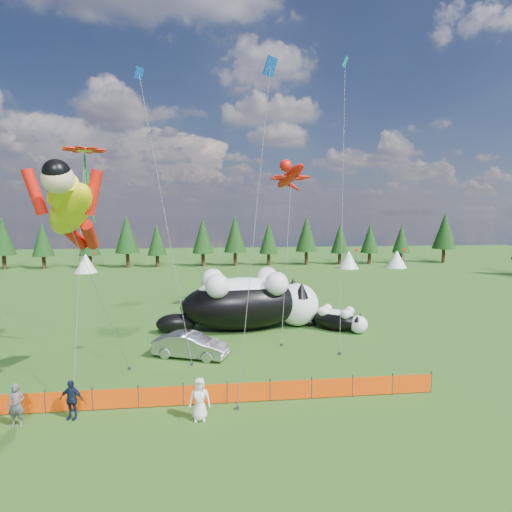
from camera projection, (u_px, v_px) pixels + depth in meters
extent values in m
plane|color=#16380A|center=(206.00, 378.00, 21.34)|extent=(160.00, 160.00, 0.00)
cylinder|color=#262626|center=(45.00, 401.00, 17.53)|extent=(0.06, 0.06, 1.10)
cylinder|color=#262626|center=(92.00, 399.00, 17.76)|extent=(0.06, 0.06, 1.10)
cylinder|color=#262626|center=(138.00, 397.00, 17.98)|extent=(0.06, 0.06, 1.10)
cylinder|color=#262626|center=(183.00, 394.00, 18.21)|extent=(0.06, 0.06, 1.10)
cylinder|color=#262626|center=(227.00, 392.00, 18.43)|extent=(0.06, 0.06, 1.10)
cylinder|color=#262626|center=(270.00, 390.00, 18.66)|extent=(0.06, 0.06, 1.10)
cylinder|color=#262626|center=(312.00, 388.00, 18.88)|extent=(0.06, 0.06, 1.10)
cylinder|color=#262626|center=(352.00, 386.00, 19.11)|extent=(0.06, 0.06, 1.10)
cylinder|color=#262626|center=(392.00, 384.00, 19.33)|extent=(0.06, 0.06, 1.10)
cylinder|color=#262626|center=(431.00, 382.00, 19.56)|extent=(0.06, 0.06, 1.10)
cube|color=#F94305|center=(21.00, 404.00, 17.43)|extent=(2.00, 0.04, 0.90)
cube|color=#F94305|center=(69.00, 401.00, 17.65)|extent=(2.00, 0.04, 0.90)
cube|color=#F94305|center=(116.00, 399.00, 17.87)|extent=(2.00, 0.04, 0.90)
cube|color=#F94305|center=(161.00, 397.00, 18.10)|extent=(2.00, 0.04, 0.90)
cube|color=#F94305|center=(205.00, 394.00, 18.32)|extent=(2.00, 0.04, 0.90)
cube|color=#F94305|center=(249.00, 392.00, 18.55)|extent=(2.00, 0.04, 0.90)
cube|color=#F94305|center=(291.00, 390.00, 18.77)|extent=(2.00, 0.04, 0.90)
cube|color=#F94305|center=(332.00, 388.00, 19.00)|extent=(2.00, 0.04, 0.90)
cube|color=#F94305|center=(372.00, 386.00, 19.22)|extent=(2.00, 0.04, 0.90)
cube|color=#F94305|center=(412.00, 384.00, 19.45)|extent=(2.00, 0.04, 0.90)
ellipsoid|color=black|center=(243.00, 305.00, 30.18)|extent=(9.77, 5.41, 3.73)
ellipsoid|color=white|center=(242.00, 293.00, 30.08)|extent=(7.36, 3.91, 2.28)
sphere|color=white|center=(297.00, 304.00, 31.19)|extent=(3.32, 3.32, 3.32)
sphere|color=#CB4E6A|center=(314.00, 303.00, 31.51)|extent=(0.46, 0.46, 0.46)
ellipsoid|color=black|center=(176.00, 324.00, 29.18)|extent=(3.05, 1.78, 1.45)
cone|color=black|center=(302.00, 290.00, 30.09)|extent=(1.16, 1.16, 1.16)
cone|color=black|center=(293.00, 285.00, 32.01)|extent=(1.16, 1.16, 1.16)
sphere|color=white|center=(267.00, 278.00, 31.81)|extent=(1.74, 1.74, 1.74)
sphere|color=white|center=(277.00, 284.00, 29.20)|extent=(1.74, 1.74, 1.74)
sphere|color=white|center=(213.00, 280.00, 30.83)|extent=(1.74, 1.74, 1.74)
sphere|color=white|center=(217.00, 286.00, 28.22)|extent=(1.74, 1.74, 1.74)
ellipsoid|color=black|center=(335.00, 320.00, 30.01)|extent=(4.04, 3.60, 1.49)
ellipsoid|color=white|center=(336.00, 315.00, 29.97)|extent=(3.01, 2.66, 0.91)
sphere|color=white|center=(358.00, 324.00, 29.17)|extent=(1.33, 1.33, 1.33)
sphere|color=#CB4E6A|center=(366.00, 326.00, 28.89)|extent=(0.19, 0.19, 0.19)
ellipsoid|color=black|center=(311.00, 323.00, 31.04)|extent=(1.28, 1.15, 0.58)
cone|color=black|center=(357.00, 319.00, 28.77)|extent=(0.46, 0.46, 0.46)
cone|color=black|center=(360.00, 316.00, 29.45)|extent=(0.46, 0.46, 0.46)
sphere|color=white|center=(350.00, 311.00, 29.95)|extent=(0.70, 0.70, 0.70)
sphere|color=white|center=(345.00, 314.00, 29.02)|extent=(0.70, 0.70, 0.70)
sphere|color=white|center=(328.00, 308.00, 30.81)|extent=(0.70, 0.70, 0.70)
sphere|color=white|center=(323.00, 311.00, 29.88)|extent=(0.70, 0.70, 0.70)
imported|color=#A3A3A8|center=(191.00, 345.00, 24.34)|extent=(4.83, 3.04, 1.50)
imported|color=#525256|center=(16.00, 405.00, 16.47)|extent=(0.67, 0.46, 1.80)
imported|color=#121A33|center=(71.00, 399.00, 17.05)|extent=(1.09, 0.72, 1.71)
imported|color=white|center=(200.00, 399.00, 16.94)|extent=(0.92, 0.61, 1.85)
cylinder|color=#595959|center=(103.00, 297.00, 20.26)|extent=(0.03, 0.03, 9.49)
cube|color=#262626|center=(129.00, 369.00, 22.42)|extent=(0.15, 0.15, 0.16)
cylinder|color=#595959|center=(286.00, 249.00, 30.53)|extent=(0.03, 0.03, 15.22)
cube|color=#262626|center=(281.00, 345.00, 26.44)|extent=(0.15, 0.15, 0.16)
cylinder|color=#595959|center=(79.00, 263.00, 20.24)|extent=(0.03, 0.03, 13.87)
cube|color=#262626|center=(73.00, 410.00, 17.75)|extent=(0.15, 0.15, 0.16)
cube|color=#18872A|center=(86.00, 189.00, 22.97)|extent=(0.18, 0.18, 3.90)
cylinder|color=#595959|center=(164.00, 210.00, 24.48)|extent=(0.03, 0.03, 18.72)
cube|color=#262626|center=(192.00, 364.00, 23.07)|extent=(0.15, 0.15, 0.16)
cylinder|color=#595959|center=(343.00, 191.00, 27.82)|extent=(0.03, 0.03, 21.94)
cube|color=#262626|center=(340.00, 353.00, 24.83)|extent=(0.15, 0.15, 0.16)
cylinder|color=#595959|center=(254.00, 236.00, 17.98)|extent=(0.03, 0.03, 15.40)
cube|color=#262626|center=(237.00, 407.00, 17.95)|extent=(0.15, 0.15, 0.16)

